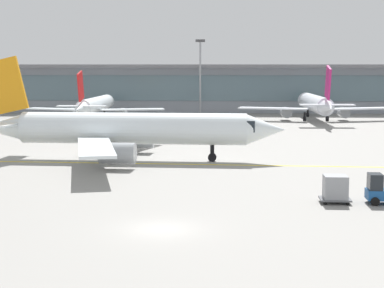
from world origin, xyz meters
The scene contains 9 objects.
ground_plane centered at (0.00, 0.00, 0.00)m, with size 400.00×400.00×0.00m, color gray.
taxiway_centreline_stripe centered at (-5.21, 24.29, 0.00)m, with size 110.00×0.36×0.01m, color yellow.
terminal_concourse centered at (0.00, 92.55, 4.92)m, with size 197.41×11.00×9.60m.
gate_airplane_1 centered at (-18.05, 72.20, 2.59)m, with size 24.23×26.03×8.63m.
gate_airplane_2 centered at (19.84, 73.10, 2.84)m, with size 26.61×28.55×9.48m.
taxiing_regional_jet centered at (-5.62, 26.31, 3.13)m, with size 31.47×29.24×10.43m.
baggage_tug centered at (14.62, 7.32, 0.89)m, with size 2.64×1.69×2.10m.
cargo_dolly_lead centered at (11.41, 7.41, 1.05)m, with size 2.15×1.66×1.94m.
apron_light_mast_1 centered at (-0.27, 83.90, 7.83)m, with size 1.80×0.36×14.29m.
Camera 1 is at (3.34, -35.63, 9.53)m, focal length 58.69 mm.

